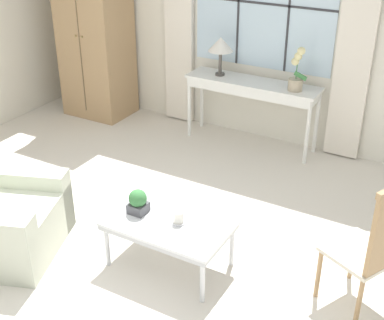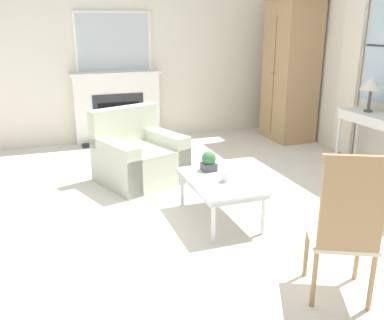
% 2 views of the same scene
% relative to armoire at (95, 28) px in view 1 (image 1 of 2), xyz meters
% --- Properties ---
extents(ground_plane, '(14.00, 14.00, 0.00)m').
position_rel_armoire_xyz_m(ground_plane, '(2.13, -2.64, -1.15)').
color(ground_plane, silver).
extents(wall_back_windowed, '(7.20, 0.14, 2.80)m').
position_rel_armoire_xyz_m(wall_back_windowed, '(2.13, 0.38, 0.24)').
color(wall_back_windowed, silver).
rests_on(wall_back_windowed, ground_plane).
extents(armoire, '(0.90, 0.68, 2.29)m').
position_rel_armoire_xyz_m(armoire, '(0.00, 0.00, 0.00)').
color(armoire, tan).
rests_on(armoire, ground_plane).
extents(console_table, '(1.57, 0.40, 0.78)m').
position_rel_armoire_xyz_m(console_table, '(2.16, 0.10, -0.45)').
color(console_table, white).
rests_on(console_table, ground_plane).
extents(table_lamp, '(0.29, 0.29, 0.45)m').
position_rel_armoire_xyz_m(table_lamp, '(1.74, 0.11, -0.01)').
color(table_lamp, '#4C4742').
rests_on(table_lamp, console_table).
extents(potted_orchid, '(0.20, 0.16, 0.48)m').
position_rel_armoire_xyz_m(potted_orchid, '(2.68, 0.06, -0.18)').
color(potted_orchid, tan).
rests_on(potted_orchid, console_table).
extents(armchair_upholstered, '(1.13, 1.16, 0.89)m').
position_rel_armoire_xyz_m(armchair_upholstered, '(1.17, -2.84, -0.86)').
color(armchair_upholstered, beige).
rests_on(armchair_upholstered, ground_plane).
extents(side_chair_wooden, '(0.59, 0.59, 1.12)m').
position_rel_armoire_xyz_m(side_chair_wooden, '(4.05, -2.06, -0.54)').
color(side_chair_wooden, beige).
rests_on(side_chair_wooden, ground_plane).
extents(coffee_table, '(0.98, 0.60, 0.43)m').
position_rel_armoire_xyz_m(coffee_table, '(2.52, -2.32, -0.77)').
color(coffee_table, silver).
rests_on(coffee_table, ground_plane).
extents(potted_plant_small, '(0.15, 0.15, 0.21)m').
position_rel_armoire_xyz_m(potted_plant_small, '(2.24, -2.33, -0.62)').
color(potted_plant_small, '#4C4C51').
rests_on(potted_plant_small, coffee_table).
extents(pillar_candle, '(0.11, 0.11, 0.12)m').
position_rel_armoire_xyz_m(pillar_candle, '(2.60, -2.30, -0.68)').
color(pillar_candle, silver).
rests_on(pillar_candle, coffee_table).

